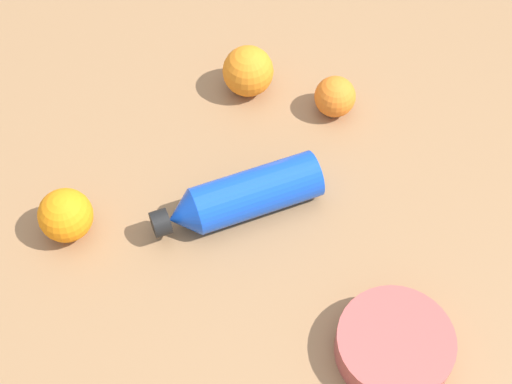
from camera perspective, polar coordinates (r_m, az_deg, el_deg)
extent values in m
plane|color=olive|center=(1.12, 2.11, -1.96)|extent=(2.40, 2.40, 0.00)
cylinder|color=blue|center=(1.10, 0.00, 0.00)|extent=(0.14, 0.20, 0.07)
cone|color=blue|center=(1.08, -5.56, -1.80)|extent=(0.08, 0.06, 0.07)
cylinder|color=black|center=(1.08, -7.13, -2.30)|extent=(0.04, 0.04, 0.04)
sphere|color=orange|center=(1.11, -14.04, -1.70)|extent=(0.08, 0.08, 0.08)
sphere|color=orange|center=(1.24, -0.60, 9.02)|extent=(0.08, 0.08, 0.08)
sphere|color=orange|center=(1.22, 5.93, 7.10)|extent=(0.07, 0.07, 0.07)
cylinder|color=#B24C47|center=(1.02, 10.31, -11.21)|extent=(0.15, 0.15, 0.04)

